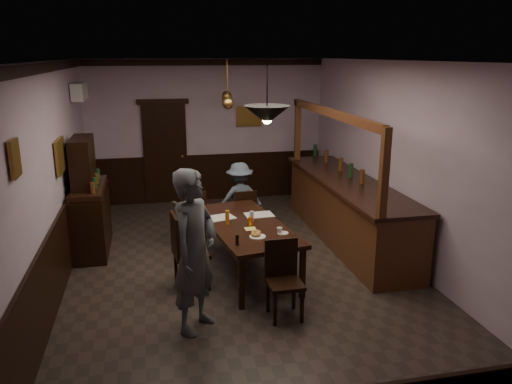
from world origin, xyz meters
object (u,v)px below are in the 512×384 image
object	(u,v)px
soda_can	(250,221)
bar_counter	(347,208)
person_seated_right	(240,199)
coffee_cup	(280,230)
dining_table	(245,228)
pendant_brass_mid	(228,103)
chair_far_right	(245,212)
person_standing	(195,251)
chair_side	(185,248)
person_seated_left	(189,205)
chair_far_left	(193,216)
chair_near	(283,275)
pendant_brass_far	(227,96)
pendant_iron	(267,115)
sideboard	(89,207)

from	to	relation	value
soda_can	bar_counter	distance (m)	2.15
person_seated_right	coffee_cup	bearing A→B (deg)	88.81
dining_table	pendant_brass_mid	distance (m)	2.32
chair_far_right	person_seated_right	bearing A→B (deg)	-85.50
person_standing	chair_far_right	bearing A→B (deg)	16.19
chair_side	person_seated_left	distance (m)	1.81
dining_table	chair_far_left	bearing A→B (deg)	118.46
person_standing	person_seated_left	bearing A→B (deg)	34.64
soda_can	person_seated_left	bearing A→B (deg)	114.86
chair_far_right	pendant_brass_mid	size ratio (longest dim) A/B	1.08
chair_far_right	coffee_cup	world-z (taller)	chair_far_right
bar_counter	chair_far_left	bearing A→B (deg)	173.54
chair_side	bar_counter	world-z (taller)	bar_counter
chair_near	person_seated_left	distance (m)	2.91
soda_can	coffee_cup	bearing A→B (deg)	-51.54
soda_can	bar_counter	xyz separation A→B (m)	(1.88, 1.00, -0.24)
person_standing	pendant_brass_far	size ratio (longest dim) A/B	2.35
dining_table	pendant_iron	world-z (taller)	pendant_iron
chair_near	chair_side	distance (m)	1.47
bar_counter	person_seated_left	bearing A→B (deg)	167.70
chair_far_left	chair_far_right	xyz separation A→B (m)	(0.89, 0.14, -0.05)
bar_counter	sideboard	bearing A→B (deg)	173.84
chair_far_left	person_seated_right	world-z (taller)	person_seated_right
person_seated_left	pendant_iron	bearing A→B (deg)	101.95
chair_side	pendant_brass_mid	distance (m)	2.80
chair_near	coffee_cup	bearing A→B (deg)	77.73
chair_far_right	chair_side	xyz separation A→B (m)	(-1.14, -1.67, 0.10)
chair_far_right	chair_side	size ratio (longest dim) A/B	0.83
chair_far_left	pendant_brass_far	bearing A→B (deg)	-117.71
person_seated_right	chair_near	bearing A→B (deg)	84.41
person_standing	pendant_brass_mid	size ratio (longest dim) A/B	2.35
dining_table	pendant_brass_mid	xyz separation A→B (m)	(0.04, 1.67, 1.61)
chair_near	sideboard	size ratio (longest dim) A/B	0.51
dining_table	coffee_cup	bearing A→B (deg)	-53.93
chair_near	pendant_brass_mid	xyz separation A→B (m)	(-0.17, 2.98, 1.78)
person_standing	bar_counter	world-z (taller)	bar_counter
chair_near	person_seated_right	distance (m)	2.91
bar_counter	pendant_brass_far	xyz separation A→B (m)	(-1.69, 2.15, 1.73)
chair_far_right	bar_counter	xyz separation A→B (m)	(1.69, -0.43, 0.09)
person_seated_left	coffee_cup	world-z (taller)	person_seated_left
chair_far_left	chair_far_right	distance (m)	0.90
dining_table	chair_far_left	xyz separation A→B (m)	(-0.64, 1.19, -0.16)
sideboard	dining_table	bearing A→B (deg)	-30.74
person_seated_right	pendant_brass_mid	distance (m)	1.66
person_seated_right	coffee_cup	xyz separation A→B (m)	(0.16, -2.11, 0.15)
person_seated_left	pendant_brass_far	size ratio (longest dim) A/B	1.55
chair_far_right	sideboard	xyz separation A→B (m)	(-2.52, 0.02, 0.26)
person_seated_right	bar_counter	xyz separation A→B (m)	(1.72, -0.70, -0.07)
sideboard	chair_near	bearing A→B (deg)	-46.98
coffee_cup	chair_far_left	bearing A→B (deg)	112.27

